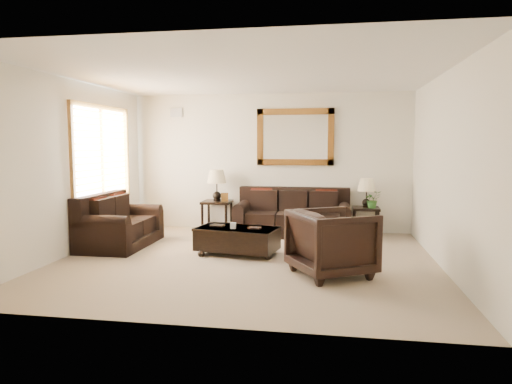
% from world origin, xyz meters
% --- Properties ---
extents(room, '(5.51, 5.01, 2.71)m').
position_xyz_m(room, '(0.00, 0.00, 1.35)').
color(room, '#83745A').
rests_on(room, ground).
extents(window, '(0.07, 1.96, 1.66)m').
position_xyz_m(window, '(-2.70, 0.90, 1.55)').
color(window, white).
rests_on(window, room).
extents(mirror, '(1.50, 0.06, 1.10)m').
position_xyz_m(mirror, '(0.51, 2.47, 1.85)').
color(mirror, '#432A0D').
rests_on(mirror, room).
extents(air_vent, '(0.25, 0.02, 0.18)m').
position_xyz_m(air_vent, '(-1.90, 2.48, 2.35)').
color(air_vent, '#999999').
rests_on(air_vent, room).
extents(sofa, '(2.14, 0.92, 0.88)m').
position_xyz_m(sofa, '(0.51, 2.08, 0.32)').
color(sofa, black).
rests_on(sofa, room).
extents(loveseat, '(0.93, 1.57, 0.88)m').
position_xyz_m(loveseat, '(-2.32, 0.62, 0.32)').
color(loveseat, black).
rests_on(loveseat, room).
extents(end_table_left, '(0.55, 0.55, 1.21)m').
position_xyz_m(end_table_left, '(-0.99, 2.18, 0.79)').
color(end_table_left, black).
rests_on(end_table_left, room).
extents(end_table_right, '(0.49, 0.49, 1.07)m').
position_xyz_m(end_table_right, '(1.88, 2.22, 0.70)').
color(end_table_right, black).
rests_on(end_table_right, room).
extents(coffee_table, '(1.34, 0.88, 0.53)m').
position_xyz_m(coffee_table, '(-0.20, 0.34, 0.26)').
color(coffee_table, black).
rests_on(coffee_table, room).
extents(armchair, '(1.21, 1.23, 0.95)m').
position_xyz_m(armchair, '(1.24, -0.58, 0.47)').
color(armchair, black).
rests_on(armchair, floor).
extents(potted_plant, '(0.40, 0.41, 0.25)m').
position_xyz_m(potted_plant, '(1.98, 2.13, 0.66)').
color(potted_plant, '#24521C').
rests_on(potted_plant, end_table_right).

